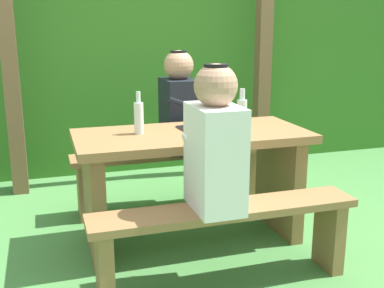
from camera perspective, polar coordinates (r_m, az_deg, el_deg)
ground_plane at (r=3.12m, az=0.00°, el=-11.26°), size 12.00×12.00×0.00m
hedge_backdrop at (r=4.81m, az=-7.51°, el=11.55°), size 6.40×0.93×2.26m
pergola_post_left at (r=3.96m, az=-20.79°, el=8.26°), size 0.12×0.12×1.98m
pergola_post_right at (r=4.39m, az=8.42°, el=9.51°), size 0.12×0.12×1.98m
picnic_table at (r=2.94m, az=0.00°, el=-2.78°), size 1.40×0.64×0.70m
bench_near at (r=2.50m, az=3.99°, el=-10.07°), size 1.40×0.24×0.44m
bench_far at (r=3.51m, az=-2.80°, el=-2.79°), size 1.40×0.24×0.44m
person_white_shirt at (r=2.33m, az=2.74°, el=0.02°), size 0.25×0.35×0.72m
person_black_coat at (r=3.43m, az=-1.56°, el=4.61°), size 0.25×0.35×0.72m
drinking_glass at (r=2.99m, az=0.80°, el=2.76°), size 0.08×0.08×0.09m
bottle_left at (r=2.84m, az=-6.35°, el=3.23°), size 0.06×0.06×0.25m
bottle_right at (r=2.99m, az=5.94°, el=3.77°), size 0.06×0.06×0.25m
cell_phone at (r=2.97m, az=-0.89°, el=1.89°), size 0.08×0.14×0.01m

